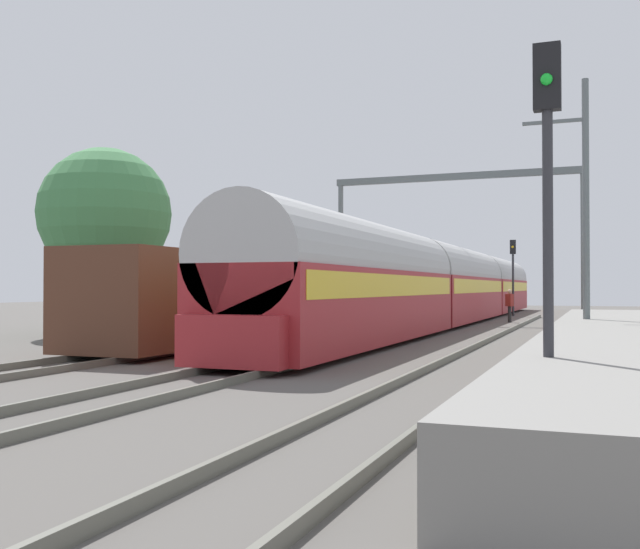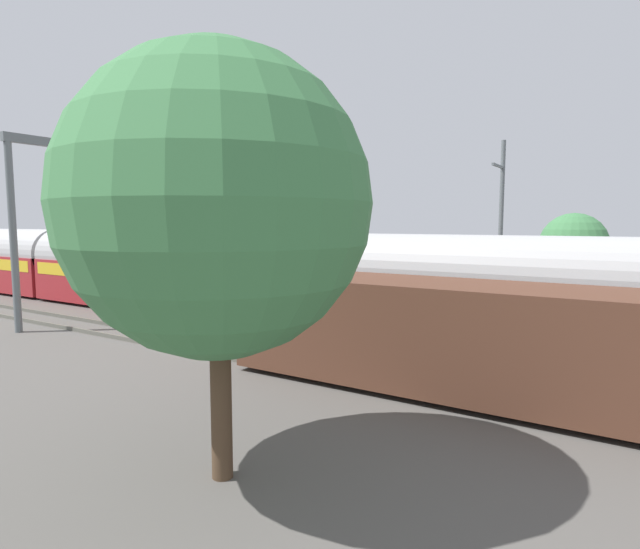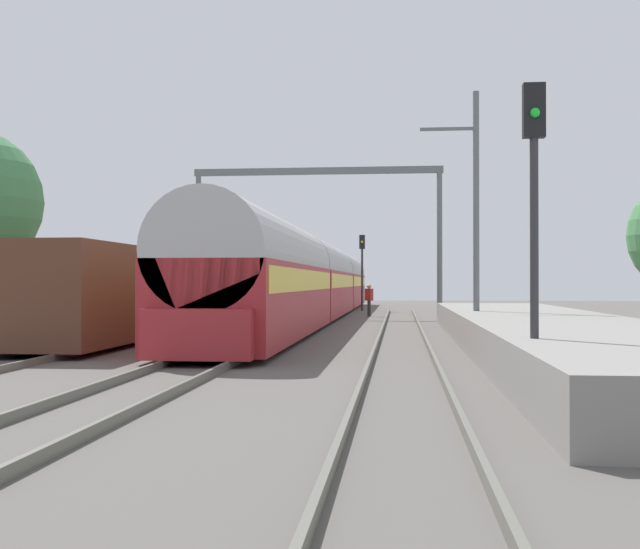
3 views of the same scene
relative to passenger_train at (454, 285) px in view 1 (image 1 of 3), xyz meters
name	(u,v)px [view 1 (image 1 of 3)]	position (x,y,z in m)	size (l,w,h in m)	color
ground	(295,360)	(0.00, -21.13, -1.97)	(120.00, 120.00, 0.00)	#56524E
track_far_west	(148,352)	(-4.38, -21.13, -1.89)	(1.52, 60.00, 0.16)	#605F54
track_west	(295,357)	(0.00, -21.13, -1.89)	(1.52, 60.00, 0.16)	#605F54
track_east	(471,364)	(4.38, -21.13, -1.89)	(1.52, 60.00, 0.16)	#605F54
passenger_train	(454,285)	(0.00, 0.00, 0.00)	(2.93, 49.20, 3.82)	maroon
freight_car	(220,299)	(-4.38, -17.07, -0.50)	(2.80, 13.00, 2.70)	#563323
person_crossing	(510,303)	(2.70, 1.23, -0.94)	(0.46, 0.44, 1.73)	#282828
railway_signal_near	(548,181)	(6.52, -27.85, 1.29)	(0.36, 0.30, 5.11)	#2D2D33
railway_signal_far	(513,267)	(1.92, 9.98, 1.16)	(0.36, 0.30, 4.87)	#2D2D33
catenary_gantry	(455,214)	(0.00, 0.41, 3.71)	(13.16, 0.28, 7.86)	slate
catenary_pole_east_mid	(584,209)	(6.73, -15.19, 2.18)	(1.90, 0.20, 8.00)	slate
tree_west_background	(105,214)	(-10.78, -14.64, 2.71)	(5.09, 5.09, 7.24)	#4C3826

